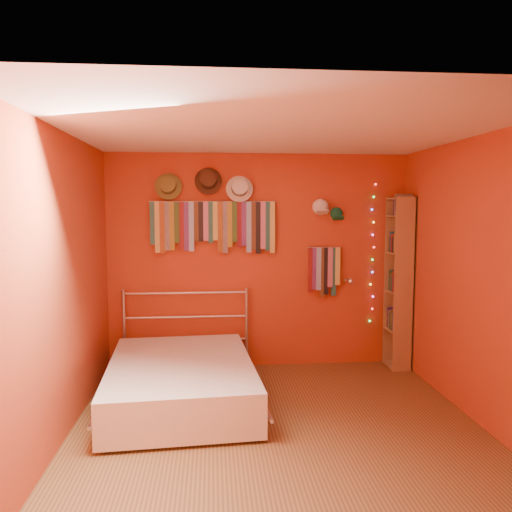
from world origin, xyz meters
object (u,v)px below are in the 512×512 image
object	(u,v)px
bookshelf	(402,282)
reading_lamp	(350,281)
bed	(181,380)
tie_rack	(214,224)

from	to	relation	value
bookshelf	reading_lamp	bearing A→B (deg)	179.17
bed	reading_lamp	bearing A→B (deg)	21.19
tie_rack	reading_lamp	bearing A→B (deg)	-5.33
tie_rack	bed	world-z (taller)	tie_rack
bookshelf	bed	xyz separation A→B (m)	(-2.51, -0.88, -0.80)
reading_lamp	bookshelf	bearing A→B (deg)	-0.83
tie_rack	reading_lamp	world-z (taller)	tie_rack
tie_rack	bed	bearing A→B (deg)	-107.62
bookshelf	bed	distance (m)	2.78
reading_lamp	bookshelf	distance (m)	0.62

